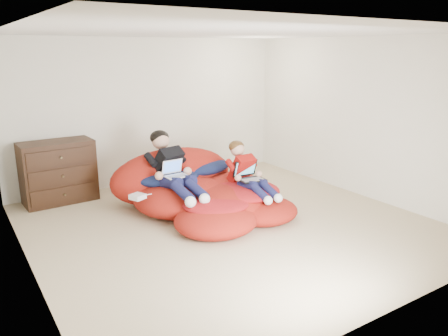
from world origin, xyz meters
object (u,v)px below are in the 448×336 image
older_boy (171,165)px  younger_boy (247,170)px  beanbag_pile (202,192)px  dresser (58,172)px  laptop_white (175,172)px  laptop_black (249,175)px

older_boy → younger_boy: size_ratio=1.26×
older_boy → beanbag_pile: bearing=-14.6°
beanbag_pile → younger_boy: bearing=-39.9°
dresser → beanbag_pile: size_ratio=0.47×
beanbag_pile → laptop_white: size_ratio=7.41×
younger_boy → laptop_black: bearing=-90.0°
beanbag_pile → older_boy: older_boy is taller
older_boy → laptop_white: bearing=-90.0°
younger_boy → dresser: bearing=138.7°
laptop_white → younger_boy: bearing=-24.1°
older_boy → laptop_white: 0.14m
beanbag_pile → older_boy: 0.63m
beanbag_pile → laptop_white: 0.57m
younger_boy → laptop_white: (-0.94, 0.42, 0.01)m
dresser → laptop_black: dresser is taller
younger_boy → laptop_black: (-0.00, -0.05, -0.06)m
younger_boy → laptop_black: size_ratio=2.74×
dresser → laptop_white: bearing=-50.3°
laptop_black → dresser: bearing=137.9°
older_boy → dresser: bearing=132.0°
older_boy → laptop_black: 1.12m
dresser → laptop_white: dresser is taller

